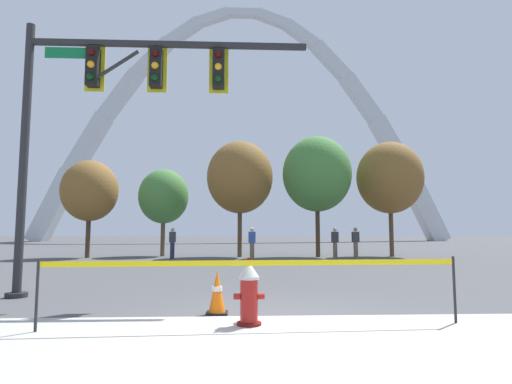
{
  "coord_description": "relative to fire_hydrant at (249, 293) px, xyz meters",
  "views": [
    {
      "loc": [
        -0.67,
        -6.72,
        1.38
      ],
      "look_at": [
        -0.15,
        5.0,
        2.5
      ],
      "focal_mm": 29.14,
      "sensor_mm": 36.0,
      "label": 1
    }
  ],
  "objects": [
    {
      "name": "traffic_signal_gantry",
      "position": [
        -3.07,
        2.85,
        3.8
      ],
      "size": [
        6.42,
        0.44,
        6.0
      ],
      "color": "#232326",
      "rests_on": "ground"
    },
    {
      "name": "traffic_cone_by_hydrant",
      "position": [
        -0.51,
        0.9,
        -0.11
      ],
      "size": [
        0.36,
        0.36,
        0.73
      ],
      "color": "black",
      "rests_on": "ground"
    },
    {
      "name": "tree_right_mid",
      "position": [
        8.45,
        16.76,
        3.97
      ],
      "size": [
        3.7,
        3.7,
        6.48
      ],
      "color": "brown",
      "rests_on": "ground"
    },
    {
      "name": "pedestrian_near_trees",
      "position": [
        -3.48,
        15.11,
        0.35
      ],
      "size": [
        0.37,
        0.25,
        1.59
      ],
      "color": "#232847",
      "rests_on": "ground"
    },
    {
      "name": "ground_plane",
      "position": [
        0.49,
        0.45,
        -0.47
      ],
      "size": [
        240.0,
        240.0,
        0.0
      ],
      "primitive_type": "plane",
      "color": "#474749"
    },
    {
      "name": "tree_center_right",
      "position": [
        4.23,
        16.46,
        4.11
      ],
      "size": [
        3.82,
        3.82,
        6.68
      ],
      "color": "#473323",
      "rests_on": "ground"
    },
    {
      "name": "monument_arch",
      "position": [
        0.49,
        55.65,
        16.11
      ],
      "size": [
        62.19,
        2.51,
        36.65
      ],
      "color": "silver",
      "rests_on": "ground"
    },
    {
      "name": "pedestrian_standing_center",
      "position": [
        4.82,
        14.94,
        0.35
      ],
      "size": [
        0.39,
        0.35,
        1.59
      ],
      "color": "brown",
      "rests_on": "ground"
    },
    {
      "name": "pedestrian_walking_right",
      "position": [
        5.77,
        14.53,
        0.35
      ],
      "size": [
        0.36,
        0.24,
        1.59
      ],
      "color": "brown",
      "rests_on": "ground"
    },
    {
      "name": "tree_center_left",
      "position": [
        -0.05,
        16.74,
        3.93
      ],
      "size": [
        3.68,
        3.68,
        6.43
      ],
      "color": "brown",
      "rests_on": "ground"
    },
    {
      "name": "caution_tape_barrier",
      "position": [
        0.09,
        -0.15,
        0.23
      ],
      "size": [
        6.1,
        0.34,
        1.0
      ],
      "color": "#232326",
      "rests_on": "ground"
    },
    {
      "name": "tree_left_mid",
      "position": [
        -4.43,
        17.7,
        2.93
      ],
      "size": [
        2.84,
        2.84,
        4.97
      ],
      "color": "brown",
      "rests_on": "ground"
    },
    {
      "name": "pedestrian_walking_left",
      "position": [
        0.54,
        14.31,
        0.35
      ],
      "size": [
        0.36,
        0.24,
        1.59
      ],
      "color": "brown",
      "rests_on": "ground"
    },
    {
      "name": "tree_far_left",
      "position": [
        -8.15,
        16.36,
        3.1
      ],
      "size": [
        2.98,
        2.98,
        5.22
      ],
      "color": "#473323",
      "rests_on": "ground"
    },
    {
      "name": "fire_hydrant",
      "position": [
        0.0,
        0.0,
        0.0
      ],
      "size": [
        0.46,
        0.48,
        0.99
      ],
      "color": "#5E0F0D",
      "rests_on": "ground"
    }
  ]
}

